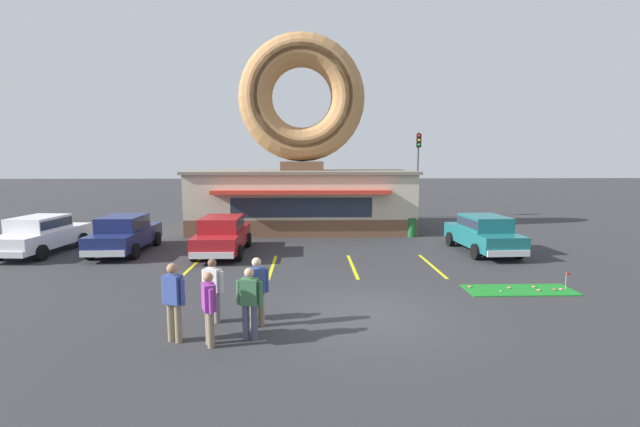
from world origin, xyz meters
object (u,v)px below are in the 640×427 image
object	(u,v)px
pedestrian_blue_sweater_man	(250,300)
pedestrian_beanie_man	(173,298)
car_red	(222,234)
car_teal	(483,232)
pedestrian_leather_jacket_man	(213,288)
trash_bin	(411,227)
pedestrian_clipboard_woman	(257,288)
car_white	(41,233)
golf_ball	(501,291)
traffic_light_pole	(418,163)
car_navy	(125,232)
putting_flag_pin	(567,277)
pedestrian_hooded_kid	(209,306)

from	to	relation	value
pedestrian_blue_sweater_man	pedestrian_beanie_man	size ratio (longest dim) A/B	0.92
car_red	car_teal	distance (m)	11.15
pedestrian_leather_jacket_man	trash_bin	xyz separation A→B (m)	(7.69, 11.62, -0.38)
pedestrian_clipboard_woman	trash_bin	bearing A→B (deg)	61.07
car_white	car_red	bearing A→B (deg)	-2.42
golf_ball	traffic_light_pole	xyz separation A→B (m)	(1.68, 16.67, 3.66)
car_navy	pedestrian_clipboard_woman	size ratio (longest dim) A/B	2.73
putting_flag_pin	car_navy	size ratio (longest dim) A/B	0.12
car_red	pedestrian_beanie_man	world-z (taller)	pedestrian_beanie_man
pedestrian_clipboard_woman	traffic_light_pole	size ratio (longest dim) A/B	0.29
pedestrian_beanie_man	trash_bin	xyz separation A→B (m)	(8.29, 12.72, -0.48)
car_red	pedestrian_clipboard_woman	bearing A→B (deg)	-73.36
golf_ball	pedestrian_hooded_kid	size ratio (longest dim) A/B	0.03
putting_flag_pin	pedestrian_leather_jacket_man	distance (m)	10.45
car_teal	car_red	bearing A→B (deg)	-179.92
pedestrian_clipboard_woman	trash_bin	xyz separation A→B (m)	(6.58, 11.91, -0.44)
car_red	pedestrian_blue_sweater_man	world-z (taller)	pedestrian_blue_sweater_man
car_red	car_teal	world-z (taller)	same
pedestrian_clipboard_woman	pedestrian_hooded_kid	bearing A→B (deg)	-130.23
car_white	pedestrian_hooded_kid	distance (m)	13.16
car_red	pedestrian_leather_jacket_man	xyz separation A→B (m)	(1.29, -7.72, 0.01)
car_teal	pedestrian_leather_jacket_man	size ratio (longest dim) A/B	2.90
pedestrian_leather_jacket_man	pedestrian_beanie_man	bearing A→B (deg)	-118.71
pedestrian_beanie_man	putting_flag_pin	bearing A→B (deg)	17.24
putting_flag_pin	pedestrian_leather_jacket_man	xyz separation A→B (m)	(-10.20, -2.25, 0.44)
golf_ball	car_white	xyz separation A→B (m)	(-17.10, 5.96, 0.82)
car_teal	pedestrian_clipboard_woman	distance (m)	11.88
car_red	pedestrian_hooded_kid	bearing A→B (deg)	-80.58
car_navy	traffic_light_pole	size ratio (longest dim) A/B	0.79
pedestrian_clipboard_woman	pedestrian_beanie_man	size ratio (longest dim) A/B	0.96
car_white	pedestrian_leather_jacket_man	size ratio (longest dim) A/B	2.93
putting_flag_pin	traffic_light_pole	distance (m)	16.84
car_white	car_teal	bearing A→B (deg)	-0.95
pedestrian_hooded_kid	traffic_light_pole	world-z (taller)	traffic_light_pole
trash_bin	putting_flag_pin	bearing A→B (deg)	-75.00
car_white	pedestrian_leather_jacket_man	world-z (taller)	car_white
car_teal	pedestrian_beanie_man	size ratio (longest dim) A/B	2.63
putting_flag_pin	car_red	size ratio (longest dim) A/B	0.12
trash_bin	car_white	bearing A→B (deg)	-167.93
golf_ball	pedestrian_hooded_kid	bearing A→B (deg)	-156.45
pedestrian_blue_sweater_man	trash_bin	size ratio (longest dim) A/B	1.67
pedestrian_hooded_kid	pedestrian_clipboard_woman	world-z (taller)	pedestrian_clipboard_woman
car_white	trash_bin	size ratio (longest dim) A/B	4.79
pedestrian_blue_sweater_man	trash_bin	bearing A→B (deg)	62.25
pedestrian_leather_jacket_man	traffic_light_pole	xyz separation A→B (m)	(9.78, 18.76, 2.83)
car_navy	pedestrian_hooded_kid	size ratio (longest dim) A/B	2.85
trash_bin	golf_ball	bearing A→B (deg)	-87.52
car_white	trash_bin	bearing A→B (deg)	12.07
putting_flag_pin	pedestrian_clipboard_woman	distance (m)	9.45
pedestrian_hooded_kid	pedestrian_leather_jacket_man	world-z (taller)	pedestrian_hooded_kid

